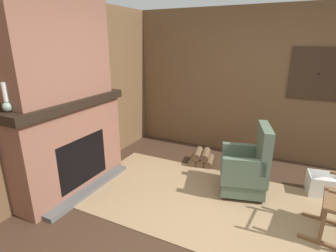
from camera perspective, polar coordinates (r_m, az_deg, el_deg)
ground_plane at (r=3.19m, az=10.79°, el=-21.40°), size 14.00×14.00×0.00m
wood_panel_wall_left at (r=3.84m, az=-23.73°, el=5.66°), size 0.06×5.21×2.58m
wood_panel_wall_back at (r=4.83m, az=19.65°, el=8.48°), size 5.21×0.09×2.58m
fireplace_hearth at (r=3.84m, az=-20.19°, el=-3.98°), size 0.61×1.76×1.29m
chimney_breast at (r=3.60m, az=-22.59°, el=15.35°), size 0.35×1.46×1.26m
area_rug at (r=3.61m, az=8.70°, el=-15.91°), size 3.46×1.78×0.01m
armchair at (r=3.73m, az=16.70°, el=-8.94°), size 0.72×0.73×0.98m
firewood_stack at (r=4.53m, az=7.30°, el=-6.90°), size 0.46×0.44×0.24m
laundry_basket at (r=4.24m, az=31.32°, el=-10.98°), size 0.53×0.39×0.29m
oil_lamp_vase at (r=3.24m, az=-31.62°, el=4.59°), size 0.11×0.11×0.32m
storage_case at (r=4.11m, az=-15.71°, el=8.12°), size 0.15×0.21×0.11m
decorative_plate_on_mantel at (r=3.70m, az=-22.17°, el=7.36°), size 0.06×0.24×0.24m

